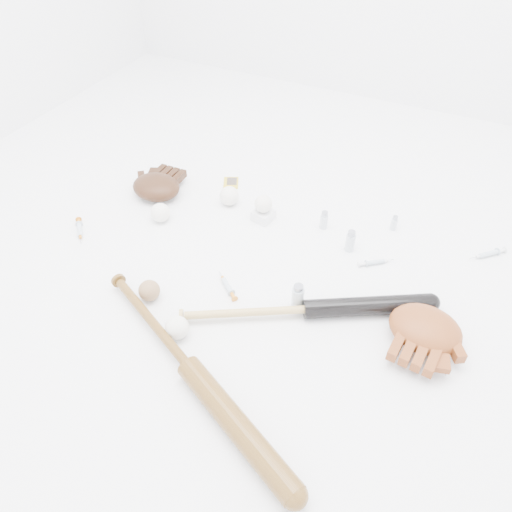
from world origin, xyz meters
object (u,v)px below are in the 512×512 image
at_px(glove_dark, 156,187).
at_px(bat_wood, 190,368).
at_px(bat_dark, 307,309).
at_px(pedestal, 263,215).

bearing_deg(glove_dark, bat_wood, -50.79).
relative_size(bat_dark, glove_dark, 3.53).
bearing_deg(bat_dark, pedestal, 101.03).
height_order(bat_dark, glove_dark, glove_dark).
bearing_deg(pedestal, bat_dark, -49.17).
height_order(bat_wood, glove_dark, glove_dark).
bearing_deg(glove_dark, pedestal, 4.91).
distance_m(bat_dark, bat_wood, 0.41).
xyz_separation_m(bat_dark, bat_wood, (-0.21, -0.35, 0.00)).
bearing_deg(pedestal, bat_wood, -80.88).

